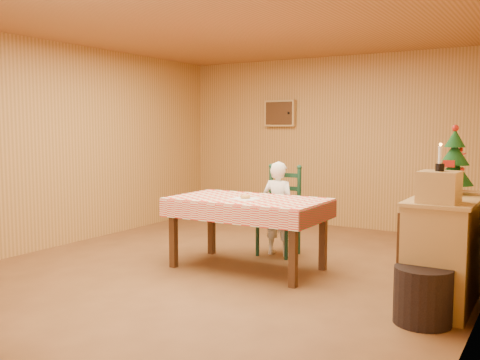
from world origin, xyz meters
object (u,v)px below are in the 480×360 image
object	(u,v)px
seated_child	(278,208)
storage_bin	(423,296)
crate	(439,187)
dining_table	(248,206)
ladder_chair	(281,213)
shelf_unit	(445,250)
christmas_tree	(454,163)

from	to	relation	value
seated_child	storage_bin	bearing A→B (deg)	144.26
seated_child	storage_bin	world-z (taller)	seated_child
crate	dining_table	bearing A→B (deg)	167.02
ladder_chair	shelf_unit	bearing A→B (deg)	-22.88
seated_child	christmas_tree	size ratio (longest dim) A/B	1.81
crate	christmas_tree	world-z (taller)	christmas_tree
crate	christmas_tree	distance (m)	0.67
dining_table	storage_bin	size ratio (longest dim) A/B	3.72
ladder_chair	crate	world-z (taller)	crate
dining_table	ladder_chair	distance (m)	0.81
christmas_tree	shelf_unit	bearing A→B (deg)	-91.98
ladder_chair	storage_bin	distance (m)	2.50
ladder_chair	crate	distance (m)	2.46
dining_table	shelf_unit	distance (m)	2.04
ladder_chair	shelf_unit	size ratio (longest dim) A/B	0.87
dining_table	christmas_tree	xyz separation A→B (m)	(2.04, 0.18, 0.52)
ladder_chair	christmas_tree	bearing A→B (deg)	-16.58
ladder_chair	christmas_tree	xyz separation A→B (m)	(2.04, -0.61, 0.71)
seated_child	shelf_unit	world-z (taller)	seated_child
seated_child	ladder_chair	bearing A→B (deg)	-90.00
crate	storage_bin	distance (m)	0.87
christmas_tree	storage_bin	distance (m)	1.33
dining_table	shelf_unit	bearing A→B (deg)	-1.97
storage_bin	seated_child	bearing A→B (deg)	144.26
shelf_unit	crate	distance (m)	0.71
ladder_chair	christmas_tree	size ratio (longest dim) A/B	1.74
dining_table	crate	bearing A→B (deg)	-12.98
seated_child	crate	world-z (taller)	crate
crate	shelf_unit	bearing A→B (deg)	91.23
crate	storage_bin	size ratio (longest dim) A/B	0.67
shelf_unit	christmas_tree	xyz separation A→B (m)	(0.01, 0.25, 0.74)
shelf_unit	christmas_tree	bearing A→B (deg)	88.02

